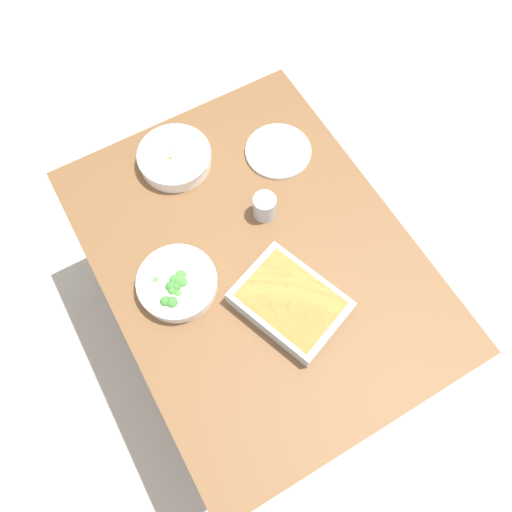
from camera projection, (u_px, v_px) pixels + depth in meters
ground_plane at (256, 325)px, 2.24m from camera, size 6.00×6.00×0.00m
dining_table at (256, 267)px, 1.65m from camera, size 1.20×0.90×0.74m
stew_bowl at (175, 157)px, 1.68m from camera, size 0.24×0.24×0.06m
broccoli_bowl at (177, 283)px, 1.50m from camera, size 0.24×0.24×0.07m
baking_dish at (290, 302)px, 1.47m from camera, size 0.36×0.31×0.06m
drink_cup at (264, 207)px, 1.59m from camera, size 0.07×0.07×0.08m
side_plate at (278, 151)px, 1.72m from camera, size 0.22×0.22×0.01m
spoon_by_stew at (180, 173)px, 1.68m from camera, size 0.18×0.05×0.01m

